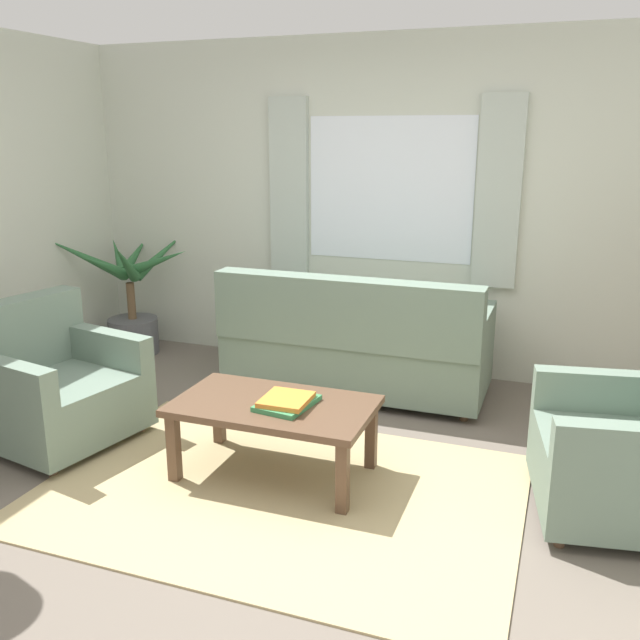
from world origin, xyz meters
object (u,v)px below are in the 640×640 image
Objects in this scene: potted_plant at (131,303)px; coffee_table at (274,412)px; couch at (355,345)px; armchair_right at (636,452)px; book_stack_on_table at (287,402)px; armchair_left at (53,386)px.

coffee_table is at bearing -38.02° from potted_plant.
couch is 2.15m from armchair_right.
couch is 5.15× the size of book_stack_on_table.
coffee_table is 0.96× the size of potted_plant.
armchair_left is at bearing -179.34° from book_stack_on_table.
potted_plant is at bearing 30.41° from armchair_left.
coffee_table is 0.12m from book_stack_on_table.
armchair_right is 1.79m from book_stack_on_table.
coffee_table is (1.49, 0.04, 0.03)m from armchair_left.
armchair_left is 1.75m from potted_plant.
couch is 1.40m from book_stack_on_table.
couch reaches higher than book_stack_on_table.
couch is 1.37m from coffee_table.
armchair_right reaches higher than book_stack_on_table.
armchair_left is 0.86× the size of potted_plant.
armchair_right is (1.82, -1.14, -0.01)m from couch.
armchair_left and armchair_right have the same top height.
couch is 1.66× the size of potted_plant.
couch is 2.08m from armchair_left.
couch is at bearing -6.49° from potted_plant.
book_stack_on_table is at bearing -91.74° from armchair_right.
book_stack_on_table is 0.32× the size of potted_plant.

